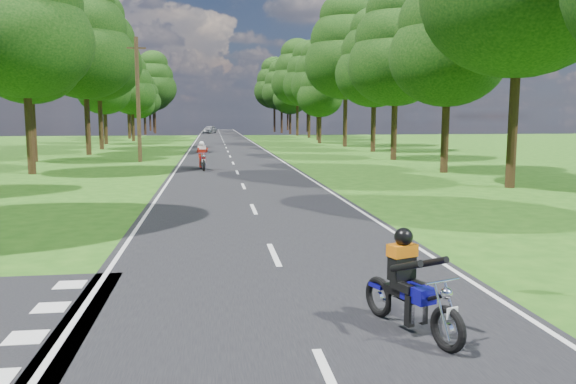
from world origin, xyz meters
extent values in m
plane|color=#225313|center=(0.00, 0.00, 0.00)|extent=(160.00, 160.00, 0.00)
cube|color=black|center=(0.00, 50.00, 0.01)|extent=(7.00, 140.00, 0.02)
cube|color=silver|center=(0.00, 2.00, 0.02)|extent=(0.12, 2.00, 0.01)
cube|color=silver|center=(0.00, 8.00, 0.02)|extent=(0.12, 2.00, 0.01)
cube|color=silver|center=(0.00, 14.00, 0.02)|extent=(0.12, 2.00, 0.01)
cube|color=silver|center=(0.00, 20.00, 0.02)|extent=(0.12, 2.00, 0.01)
cube|color=silver|center=(0.00, 26.00, 0.02)|extent=(0.12, 2.00, 0.01)
cube|color=silver|center=(0.00, 32.00, 0.02)|extent=(0.12, 2.00, 0.01)
cube|color=silver|center=(0.00, 38.00, 0.02)|extent=(0.12, 2.00, 0.01)
cube|color=silver|center=(0.00, 44.00, 0.02)|extent=(0.12, 2.00, 0.01)
cube|color=silver|center=(0.00, 50.00, 0.02)|extent=(0.12, 2.00, 0.01)
cube|color=silver|center=(0.00, 56.00, 0.02)|extent=(0.12, 2.00, 0.01)
cube|color=silver|center=(0.00, 62.00, 0.02)|extent=(0.12, 2.00, 0.01)
cube|color=silver|center=(0.00, 68.00, 0.02)|extent=(0.12, 2.00, 0.01)
cube|color=silver|center=(0.00, 74.00, 0.02)|extent=(0.12, 2.00, 0.01)
cube|color=silver|center=(0.00, 80.00, 0.02)|extent=(0.12, 2.00, 0.01)
cube|color=silver|center=(0.00, 86.00, 0.02)|extent=(0.12, 2.00, 0.01)
cube|color=silver|center=(0.00, 92.00, 0.02)|extent=(0.12, 2.00, 0.01)
cube|color=silver|center=(0.00, 98.00, 0.02)|extent=(0.12, 2.00, 0.01)
cube|color=silver|center=(0.00, 104.00, 0.02)|extent=(0.12, 2.00, 0.01)
cube|color=silver|center=(0.00, 110.00, 0.02)|extent=(0.12, 2.00, 0.01)
cube|color=silver|center=(0.00, 116.00, 0.02)|extent=(0.12, 2.00, 0.01)
cube|color=silver|center=(-3.30, 50.00, 0.02)|extent=(0.10, 140.00, 0.01)
cube|color=silver|center=(3.30, 50.00, 0.02)|extent=(0.10, 140.00, 0.01)
cube|color=silver|center=(-3.80, -2.10, 0.02)|extent=(0.50, 0.50, 0.01)
cube|color=silver|center=(-3.80, -0.90, 0.02)|extent=(0.50, 0.50, 0.01)
cube|color=silver|center=(-3.80, 0.30, 0.02)|extent=(0.50, 0.50, 0.01)
cylinder|color=black|center=(-10.57, 20.76, 1.96)|extent=(0.40, 0.40, 3.91)
ellipsoid|color=black|center=(-10.57, 20.76, 6.78)|extent=(6.85, 6.85, 5.82)
ellipsoid|color=black|center=(-10.57, 20.76, 8.68)|extent=(5.87, 5.87, 4.99)
cylinder|color=black|center=(-12.94, 29.18, 1.90)|extent=(0.40, 0.40, 3.79)
ellipsoid|color=black|center=(-12.94, 29.18, 6.57)|extent=(6.64, 6.64, 5.64)
ellipsoid|color=black|center=(-12.94, 29.18, 8.41)|extent=(5.69, 5.69, 4.84)
ellipsoid|color=black|center=(-12.94, 29.18, 10.26)|extent=(4.27, 4.27, 3.63)
cylinder|color=black|center=(-10.82, 35.60, 2.16)|extent=(0.40, 0.40, 4.32)
ellipsoid|color=black|center=(-10.82, 35.60, 7.47)|extent=(7.56, 7.56, 6.42)
ellipsoid|color=black|center=(-10.82, 35.60, 9.58)|extent=(6.48, 6.48, 5.51)
cylinder|color=black|center=(-11.26, 43.10, 2.20)|extent=(0.40, 0.40, 4.40)
ellipsoid|color=black|center=(-11.26, 43.10, 7.62)|extent=(7.71, 7.71, 6.55)
ellipsoid|color=black|center=(-11.26, 43.10, 9.77)|extent=(6.60, 6.60, 5.61)
ellipsoid|color=black|center=(-11.26, 43.10, 11.92)|extent=(4.95, 4.95, 4.21)
cylinder|color=black|center=(-12.61, 52.78, 1.60)|extent=(0.40, 0.40, 3.20)
ellipsoid|color=black|center=(-12.61, 52.78, 5.54)|extent=(5.60, 5.60, 4.76)
ellipsoid|color=black|center=(-12.61, 52.78, 7.10)|extent=(4.80, 4.80, 4.08)
ellipsoid|color=black|center=(-12.61, 52.78, 8.66)|extent=(3.60, 3.60, 3.06)
cylinder|color=black|center=(-10.75, 60.15, 1.61)|extent=(0.40, 0.40, 3.22)
ellipsoid|color=black|center=(-10.75, 60.15, 5.58)|extent=(5.64, 5.64, 4.79)
ellipsoid|color=black|center=(-10.75, 60.15, 7.15)|extent=(4.83, 4.83, 4.11)
ellipsoid|color=black|center=(-10.75, 60.15, 8.72)|extent=(3.62, 3.62, 3.08)
cylinder|color=black|center=(-12.29, 67.91, 1.80)|extent=(0.40, 0.40, 3.61)
ellipsoid|color=black|center=(-12.29, 67.91, 6.25)|extent=(6.31, 6.31, 5.37)
ellipsoid|color=black|center=(-12.29, 67.91, 8.01)|extent=(5.41, 5.41, 4.60)
ellipsoid|color=black|center=(-12.29, 67.91, 9.76)|extent=(4.06, 4.06, 3.45)
cylinder|color=black|center=(-11.94, 75.74, 1.33)|extent=(0.40, 0.40, 2.67)
ellipsoid|color=black|center=(-11.94, 75.74, 4.62)|extent=(4.67, 4.67, 3.97)
ellipsoid|color=black|center=(-11.94, 75.74, 5.92)|extent=(4.00, 4.00, 3.40)
ellipsoid|color=black|center=(-11.94, 75.74, 7.22)|extent=(3.00, 3.00, 2.55)
cylinder|color=black|center=(-12.18, 84.90, 1.54)|extent=(0.40, 0.40, 3.09)
ellipsoid|color=black|center=(-12.18, 84.90, 5.34)|extent=(5.40, 5.40, 4.59)
ellipsoid|color=black|center=(-12.18, 84.90, 6.85)|extent=(4.63, 4.63, 3.93)
ellipsoid|color=black|center=(-12.18, 84.90, 8.35)|extent=(3.47, 3.47, 2.95)
cylinder|color=black|center=(-11.23, 91.41, 2.24)|extent=(0.40, 0.40, 4.48)
ellipsoid|color=black|center=(-11.23, 91.41, 7.75)|extent=(7.84, 7.84, 6.66)
ellipsoid|color=black|center=(-11.23, 91.41, 9.94)|extent=(6.72, 6.72, 5.71)
ellipsoid|color=black|center=(-11.23, 91.41, 12.12)|extent=(5.04, 5.04, 4.28)
cylinder|color=black|center=(-12.28, 100.39, 2.05)|extent=(0.40, 0.40, 4.09)
ellipsoid|color=black|center=(-12.28, 100.39, 7.09)|extent=(7.16, 7.16, 6.09)
ellipsoid|color=black|center=(-12.28, 100.39, 9.08)|extent=(6.14, 6.14, 5.22)
ellipsoid|color=black|center=(-12.28, 100.39, 11.08)|extent=(4.61, 4.61, 3.92)
cylinder|color=black|center=(11.06, 12.20, 2.28)|extent=(0.40, 0.40, 4.56)
cylinder|color=black|center=(10.92, 18.69, 1.75)|extent=(0.40, 0.40, 3.49)
ellipsoid|color=black|center=(10.92, 18.69, 6.05)|extent=(6.12, 6.12, 5.20)
ellipsoid|color=black|center=(10.92, 18.69, 7.75)|extent=(5.24, 5.24, 4.46)
cylinder|color=black|center=(11.06, 27.58, 1.85)|extent=(0.40, 0.40, 3.69)
ellipsoid|color=black|center=(11.06, 27.58, 6.39)|extent=(6.46, 6.46, 5.49)
ellipsoid|color=black|center=(11.06, 27.58, 8.19)|extent=(5.54, 5.54, 4.71)
ellipsoid|color=black|center=(11.06, 27.58, 9.99)|extent=(4.15, 4.15, 3.53)
cylinder|color=black|center=(12.17, 36.42, 1.87)|extent=(0.40, 0.40, 3.74)
ellipsoid|color=black|center=(12.17, 36.42, 6.48)|extent=(6.55, 6.55, 5.57)
ellipsoid|color=black|center=(12.17, 36.42, 8.31)|extent=(5.62, 5.62, 4.77)
ellipsoid|color=black|center=(12.17, 36.42, 10.13)|extent=(4.21, 4.21, 3.58)
cylinder|color=black|center=(11.72, 44.72, 2.32)|extent=(0.40, 0.40, 4.64)
ellipsoid|color=black|center=(11.72, 44.72, 8.04)|extent=(8.12, 8.12, 6.91)
ellipsoid|color=black|center=(11.72, 44.72, 10.30)|extent=(6.96, 6.96, 5.92)
ellipsoid|color=black|center=(11.72, 44.72, 12.56)|extent=(5.22, 5.22, 4.44)
cylinder|color=black|center=(10.55, 51.92, 1.45)|extent=(0.40, 0.40, 2.91)
ellipsoid|color=black|center=(10.55, 51.92, 5.03)|extent=(5.09, 5.09, 4.33)
ellipsoid|color=black|center=(10.55, 51.92, 6.45)|extent=(4.36, 4.36, 3.71)
ellipsoid|color=black|center=(10.55, 51.92, 7.87)|extent=(3.27, 3.27, 2.78)
cylinder|color=black|center=(11.77, 59.40, 1.94)|extent=(0.40, 0.40, 3.88)
ellipsoid|color=black|center=(11.77, 59.40, 6.71)|extent=(6.78, 6.78, 5.77)
ellipsoid|color=black|center=(11.77, 59.40, 8.60)|extent=(5.81, 5.81, 4.94)
ellipsoid|color=black|center=(11.77, 59.40, 10.49)|extent=(4.36, 4.36, 3.71)
cylinder|color=black|center=(12.10, 67.87, 2.09)|extent=(0.40, 0.40, 4.18)
ellipsoid|color=black|center=(12.10, 67.87, 7.23)|extent=(7.31, 7.31, 6.21)
ellipsoid|color=black|center=(12.10, 67.87, 9.27)|extent=(6.27, 6.27, 5.33)
ellipsoid|color=black|center=(12.10, 67.87, 11.31)|extent=(4.70, 4.70, 4.00)
cylinder|color=black|center=(11.80, 76.83, 2.32)|extent=(0.40, 0.40, 4.63)
ellipsoid|color=black|center=(11.80, 76.83, 8.02)|extent=(8.11, 8.11, 6.89)
ellipsoid|color=black|center=(11.80, 76.83, 10.28)|extent=(6.95, 6.95, 5.91)
ellipsoid|color=black|center=(11.80, 76.83, 12.54)|extent=(5.21, 5.21, 4.43)
cylinder|color=black|center=(11.69, 84.12, 1.68)|extent=(0.40, 0.40, 3.36)
ellipsoid|color=black|center=(11.69, 84.12, 5.82)|extent=(5.88, 5.88, 5.00)
ellipsoid|color=black|center=(11.69, 84.12, 7.46)|extent=(5.04, 5.04, 4.29)
ellipsoid|color=black|center=(11.69, 84.12, 9.10)|extent=(3.78, 3.78, 3.21)
cylinder|color=black|center=(11.14, 91.34, 2.04)|extent=(0.40, 0.40, 4.09)
ellipsoid|color=black|center=(11.14, 91.34, 7.07)|extent=(7.15, 7.15, 6.08)
ellipsoid|color=black|center=(11.14, 91.34, 9.07)|extent=(6.13, 6.13, 5.21)
ellipsoid|color=black|center=(11.14, 91.34, 11.06)|extent=(4.60, 4.60, 3.91)
cylinder|color=black|center=(10.68, 99.10, 2.24)|extent=(0.40, 0.40, 4.48)
ellipsoid|color=black|center=(10.68, 99.10, 7.76)|extent=(7.84, 7.84, 6.66)
ellipsoid|color=black|center=(10.68, 99.10, 9.94)|extent=(6.72, 6.72, 5.71)
ellipsoid|color=black|center=(10.68, 99.10, 12.13)|extent=(5.04, 5.04, 4.28)
cylinder|color=black|center=(-14.00, 110.00, 1.92)|extent=(0.40, 0.40, 3.84)
ellipsoid|color=black|center=(-14.00, 110.00, 6.65)|extent=(6.72, 6.72, 5.71)
ellipsoid|color=black|center=(-14.00, 110.00, 8.52)|extent=(5.76, 5.76, 4.90)
ellipsoid|color=black|center=(-14.00, 110.00, 10.39)|extent=(4.32, 4.32, 3.67)
cylinder|color=black|center=(15.00, 112.00, 2.08)|extent=(0.40, 0.40, 4.16)
ellipsoid|color=black|center=(15.00, 112.00, 7.20)|extent=(7.28, 7.28, 6.19)
ellipsoid|color=black|center=(15.00, 112.00, 9.23)|extent=(6.24, 6.24, 5.30)
ellipsoid|color=black|center=(15.00, 112.00, 11.26)|extent=(4.68, 4.68, 3.98)
cylinder|color=black|center=(-16.00, 95.00, 1.76)|extent=(0.40, 0.40, 3.52)
ellipsoid|color=black|center=(-16.00, 95.00, 6.09)|extent=(6.16, 6.16, 5.24)
ellipsoid|color=black|center=(-16.00, 95.00, 7.81)|extent=(5.28, 5.28, 4.49)
ellipsoid|color=black|center=(-16.00, 95.00, 9.53)|extent=(3.96, 3.96, 3.37)
cylinder|color=black|center=(17.00, 98.00, 2.24)|extent=(0.40, 0.40, 4.48)
ellipsoid|color=black|center=(17.00, 98.00, 7.76)|extent=(7.84, 7.84, 6.66)
ellipsoid|color=black|center=(17.00, 98.00, 9.94)|extent=(6.72, 6.72, 5.71)
ellipsoid|color=black|center=(17.00, 98.00, 12.12)|extent=(5.04, 5.04, 4.28)
cylinder|color=#382616|center=(-6.00, 28.00, 4.00)|extent=(0.26, 0.26, 8.00)
cube|color=#382616|center=(-6.00, 28.00, 7.30)|extent=(1.20, 0.10, 0.10)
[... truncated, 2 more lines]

